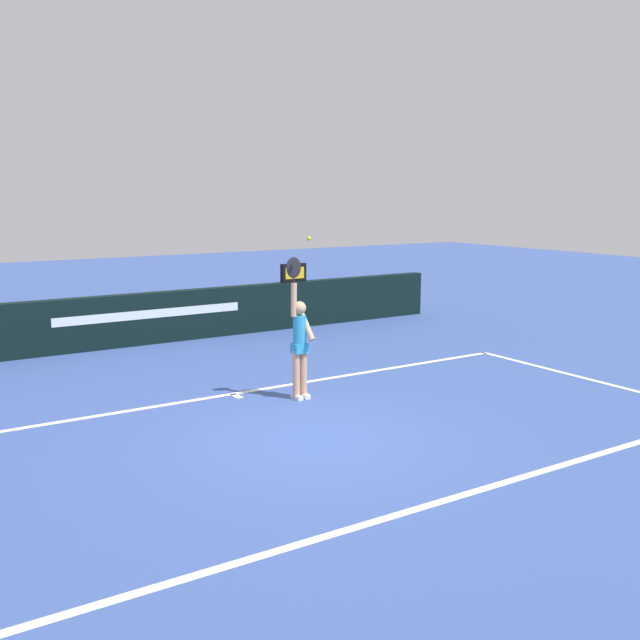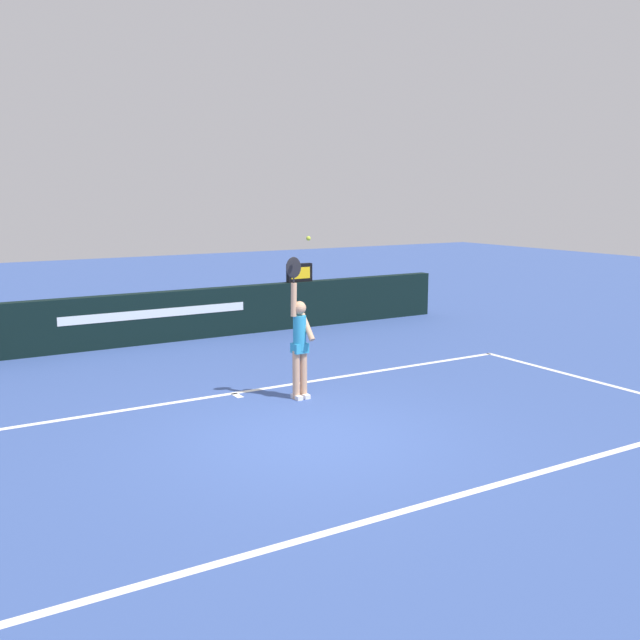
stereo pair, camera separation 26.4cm
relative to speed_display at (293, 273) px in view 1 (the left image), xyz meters
The scene contains 6 objects.
ground_plane 8.57m from the speed_display, 118.23° to the right, with size 60.00×60.00×0.00m, color #365094.
court_lines 8.47m from the speed_display, 118.60° to the right, with size 11.95×5.26×0.00m.
back_wall 4.08m from the speed_display, behind, with size 16.11×0.30×1.16m.
speed_display is the anchor object (origin of this frame).
tennis_player 6.47m from the speed_display, 119.49° to the right, with size 0.42×0.38×2.35m.
tennis_ball 6.83m from the speed_display, 118.23° to the right, with size 0.07×0.07×0.07m.
Camera 1 is at (-5.04, -8.02, 3.33)m, focal length 40.28 mm.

